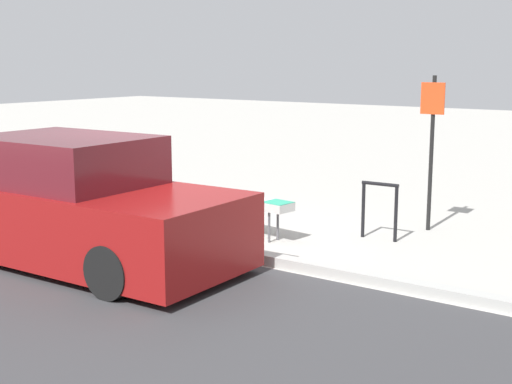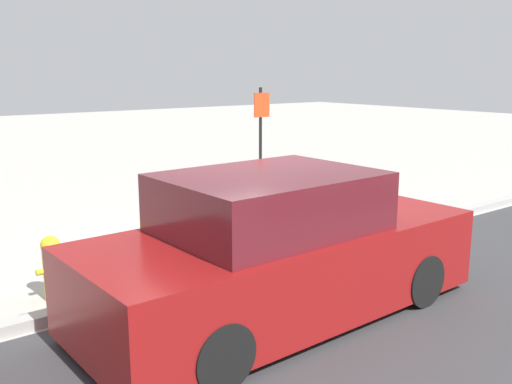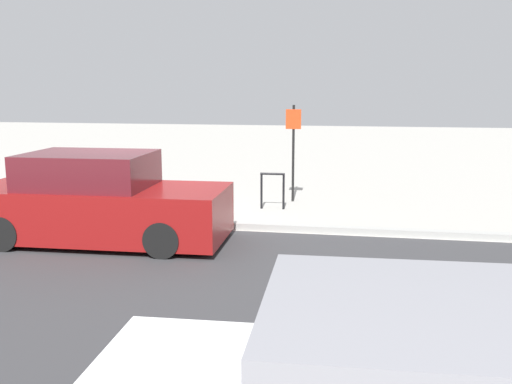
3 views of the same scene
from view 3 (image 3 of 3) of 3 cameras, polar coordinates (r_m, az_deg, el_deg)
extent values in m
plane|color=#ADAAA3|center=(11.60, -10.77, -3.26)|extent=(60.00, 60.00, 0.00)
cube|color=#A8A8A3|center=(11.58, -10.78, -2.95)|extent=(60.00, 0.20, 0.13)
cylinder|color=#515156|center=(12.56, -9.68, -1.13)|extent=(0.04, 0.04, 0.45)
cylinder|color=#515156|center=(12.07, -4.60, -1.48)|extent=(0.04, 0.04, 0.45)
cylinder|color=#515156|center=(12.72, -9.31, -0.97)|extent=(0.04, 0.04, 0.45)
cylinder|color=#515156|center=(12.24, -4.28, -1.31)|extent=(0.04, 0.04, 0.45)
cube|color=silver|center=(12.33, -7.05, 0.07)|extent=(1.74, 0.55, 0.12)
cube|color=teal|center=(12.06, -4.12, 0.20)|extent=(0.40, 0.37, 0.01)
cylinder|color=black|center=(12.85, 0.55, 0.08)|extent=(0.05, 0.05, 0.80)
cylinder|color=black|center=(12.79, 2.77, 0.02)|extent=(0.05, 0.05, 0.80)
cylinder|color=black|center=(12.75, 1.67, 1.82)|extent=(0.55, 0.07, 0.05)
cylinder|color=black|center=(13.60, 3.74, 3.84)|extent=(0.06, 0.06, 2.30)
cube|color=red|center=(13.49, 3.77, 7.28)|extent=(0.36, 0.02, 0.46)
cylinder|color=gold|center=(13.02, -19.04, -0.80)|extent=(0.20, 0.20, 0.60)
sphere|color=gold|center=(12.96, -19.13, 0.74)|extent=(0.22, 0.22, 0.22)
cylinder|color=gold|center=(13.08, -19.59, -0.52)|extent=(0.08, 0.07, 0.07)
cylinder|color=gold|center=(12.94, -18.51, -0.57)|extent=(0.08, 0.07, 0.07)
cylinder|color=black|center=(10.82, -6.73, -2.52)|extent=(0.60, 0.19, 0.60)
cylinder|color=black|center=(9.29, -9.40, -4.76)|extent=(0.60, 0.19, 0.60)
cylinder|color=black|center=(11.84, -19.78, -1.94)|extent=(0.60, 0.19, 0.60)
cylinder|color=black|center=(10.47, -24.01, -3.81)|extent=(0.60, 0.19, 0.60)
cube|color=maroon|center=(10.47, -15.29, -1.89)|extent=(4.51, 1.89, 0.89)
cube|color=#59171F|center=(10.41, -16.38, 2.09)|extent=(2.18, 1.66, 0.62)
cube|color=gray|center=(3.49, 16.42, -15.13)|extent=(1.88, 1.69, 0.60)
camera|label=1|loc=(4.22, 46.00, 4.51)|focal=50.00mm
camera|label=2|loc=(9.47, -50.23, 6.08)|focal=40.00mm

